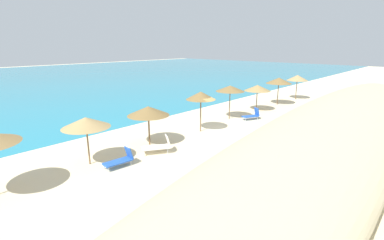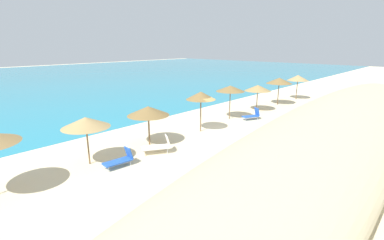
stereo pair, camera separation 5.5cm
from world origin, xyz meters
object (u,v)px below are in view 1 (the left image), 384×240
object	(u,v)px
beach_umbrella_4	(201,96)
lounge_chair_1	(121,159)
lounge_chair_2	(159,146)
beach_umbrella_2	(86,122)
beach_umbrella_8	(297,78)
lounge_chair_3	(252,115)
beach_umbrella_5	(230,89)
beach_ball	(306,111)
beach_umbrella_7	(279,81)
beach_umbrella_3	(148,111)
beach_umbrella_6	(257,88)

from	to	relation	value
beach_umbrella_4	lounge_chair_1	size ratio (longest dim) A/B	1.85
lounge_chair_2	beach_umbrella_2	bearing A→B (deg)	97.33
beach_umbrella_8	lounge_chair_1	world-z (taller)	beach_umbrella_8
beach_umbrella_2	lounge_chair_3	size ratio (longest dim) A/B	1.66
beach_umbrella_2	beach_umbrella_5	bearing A→B (deg)	-0.23
lounge_chair_3	beach_ball	xyz separation A→B (m)	(5.46, -2.44, -0.20)
beach_umbrella_7	beach_umbrella_8	distance (m)	4.29
beach_umbrella_2	lounge_chair_1	xyz separation A→B (m)	(0.92, -1.45, -1.87)
beach_umbrella_5	beach_umbrella_8	distance (m)	12.49
beach_umbrella_3	beach_umbrella_6	size ratio (longest dim) A/B	1.05
beach_ball	beach_umbrella_7	bearing A→B (deg)	65.43
lounge_chair_2	lounge_chair_3	world-z (taller)	lounge_chair_2
beach_umbrella_3	lounge_chair_3	xyz separation A→B (m)	(9.59, -1.61, -1.75)
beach_umbrella_5	lounge_chair_2	distance (m)	9.47
beach_umbrella_2	lounge_chair_3	world-z (taller)	beach_umbrella_2
beach_umbrella_6	lounge_chair_3	xyz separation A→B (m)	(-3.14, -1.40, -1.77)
beach_umbrella_5	lounge_chair_2	bearing A→B (deg)	-170.80
beach_umbrella_2	beach_umbrella_7	xyz separation A→B (m)	(20.72, -0.38, 0.23)
beach_umbrella_2	beach_umbrella_7	world-z (taller)	beach_umbrella_7
beach_umbrella_8	lounge_chair_2	bearing A→B (deg)	-177.45
beach_umbrella_6	beach_ball	world-z (taller)	beach_umbrella_6
beach_umbrella_2	beach_umbrella_8	distance (m)	25.01
beach_umbrella_7	beach_ball	xyz separation A→B (m)	(-1.67, -3.65, -2.29)
beach_umbrella_5	beach_ball	xyz separation A→B (m)	(6.53, -3.99, -2.37)
beach_umbrella_4	lounge_chair_1	distance (m)	7.69
beach_umbrella_4	beach_umbrella_6	world-z (taller)	beach_umbrella_4
beach_umbrella_7	beach_umbrella_8	size ratio (longest dim) A/B	1.02
beach_umbrella_6	lounge_chair_2	xyz separation A→B (m)	(-13.32, -1.32, -1.70)
beach_umbrella_3	lounge_chair_2	world-z (taller)	beach_umbrella_3
beach_umbrella_5	beach_ball	distance (m)	8.01
beach_umbrella_8	beach_umbrella_4	bearing A→B (deg)	179.98
beach_umbrella_8	lounge_chair_2	xyz separation A→B (m)	(-21.59, -0.96, -1.97)
lounge_chair_3	beach_umbrella_7	bearing A→B (deg)	-54.27
beach_umbrella_2	beach_ball	xyz separation A→B (m)	(19.05, -4.04, -2.06)
beach_umbrella_5	beach_ball	bearing A→B (deg)	-31.42
beach_umbrella_3	beach_umbrella_5	size ratio (longest dim) A/B	0.91
beach_umbrella_2	lounge_chair_2	xyz separation A→B (m)	(3.41, -1.53, -1.79)
lounge_chair_1	lounge_chair_3	world-z (taller)	lounge_chair_3
beach_umbrella_3	lounge_chair_1	world-z (taller)	beach_umbrella_3
beach_umbrella_7	lounge_chair_2	bearing A→B (deg)	-176.22
beach_umbrella_2	beach_ball	bearing A→B (deg)	-11.96
beach_umbrella_2	lounge_chair_2	bearing A→B (deg)	-24.08
beach_umbrella_3	lounge_chair_3	world-z (taller)	beach_umbrella_3
beach_umbrella_2	beach_umbrella_6	xyz separation A→B (m)	(16.73, -0.20, -0.09)
beach_umbrella_4	lounge_chair_2	size ratio (longest dim) A/B	1.66
lounge_chair_3	beach_ball	world-z (taller)	lounge_chair_3
beach_umbrella_2	beach_umbrella_5	world-z (taller)	beach_umbrella_5
beach_umbrella_5	lounge_chair_1	world-z (taller)	beach_umbrella_5
beach_umbrella_6	beach_umbrella_7	bearing A→B (deg)	-2.58
lounge_chair_1	lounge_chair_2	world-z (taller)	lounge_chair_2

